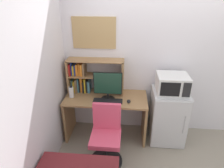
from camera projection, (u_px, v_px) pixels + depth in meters
The scene contains 12 objects.
wall_back at pixel (190, 60), 3.06m from camera, with size 6.40×0.04×2.60m, color silver.
wall_left at pixel (9, 110), 1.76m from camera, with size 0.04×4.40×2.60m, color silver.
desk at pixel (106, 109), 3.20m from camera, with size 1.30×0.60×0.75m.
hutch_bookshelf at pixel (87, 76), 3.18m from camera, with size 0.90×0.26×0.56m.
monitor at pixel (108, 86), 2.94m from camera, with size 0.43×0.22×0.45m.
keyboard at pixel (108, 101), 2.98m from camera, with size 0.45×0.13×0.02m, color black.
computer_mouse at pixel (129, 101), 2.96m from camera, with size 0.06×0.09×0.03m, color black.
water_bottle at pixel (71, 92), 3.08m from camera, with size 0.08×0.08×0.19m.
mini_fridge at pixel (168, 116), 3.17m from camera, with size 0.54×0.56×0.88m.
microwave at pixel (172, 84), 2.92m from camera, with size 0.46×0.40×0.28m.
desk_chair at pixel (106, 139), 2.76m from camera, with size 0.47×0.47×0.88m.
wall_corkboard at pixel (94, 33), 2.98m from camera, with size 0.67×0.02×0.48m, color tan.
Camera 1 is at (-0.57, -3.00, 2.26)m, focal length 31.36 mm.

